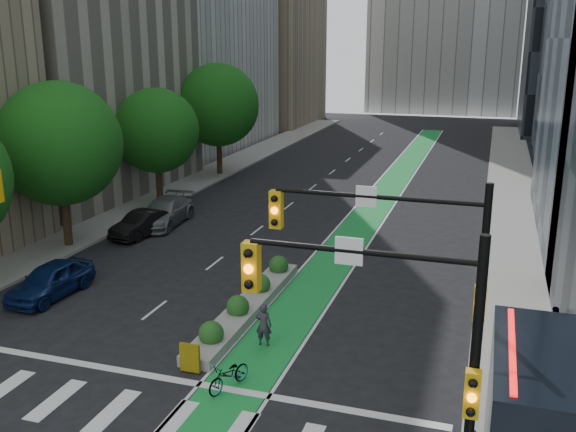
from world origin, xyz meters
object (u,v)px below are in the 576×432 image
Objects in this scene: pedestrian_far at (554,329)px; parked_car_left_mid at (142,224)px; bicycle at (229,375)px; cyclist at (264,325)px; parked_car_left_far at (164,212)px; median_planter at (248,303)px; parked_car_left_near at (51,280)px.

parked_car_left_mid is at bearing -32.76° from pedestrian_far.
bicycle is 1.09× the size of cyclist.
parked_car_left_far is 3.26× the size of pedestrian_far.
parked_car_left_mid is 22.65m from pedestrian_far.
pedestrian_far is (11.55, -0.15, 0.61)m from median_planter.
parked_car_left_far is (-11.07, 13.08, -0.03)m from cyclist.
cyclist is at bearing -57.75° from median_planter.
median_planter is 5.78× the size of bicycle.
median_planter is 3.12m from cyclist.
parked_car_left_mid is 2.43m from parked_car_left_far.
pedestrian_far is at bearing 49.56° from bicycle.
parked_car_left_far is at bearing -38.40° from pedestrian_far.
bicycle is at bearing -74.28° from median_planter.
parked_car_left_far is at bearing 144.37° from bicycle.
cyclist is 15.47m from parked_car_left_mid.
pedestrian_far reaches higher than parked_car_left_near.
cyclist is (0.03, 3.14, 0.35)m from bicycle.
bicycle is at bearing -43.01° from parked_car_left_mid.
pedestrian_far is (20.21, 0.92, 0.23)m from parked_car_left_near.
median_planter is at bearing 9.89° from parked_car_left_near.
parked_car_left_near is at bearing -8.94° from pedestrian_far.
parked_car_left_mid is 0.78× the size of parked_car_left_far.
median_planter is 2.44× the size of parked_car_left_mid.
bicycle is at bearing -21.69° from parked_car_left_near.
parked_car_left_near is at bearing -76.36° from parked_car_left_mid.
parked_car_left_far reaches higher than bicycle.
cyclist is at bearing 109.59° from bicycle.
cyclist is at bearing -5.70° from parked_car_left_near.
cyclist is at bearing -35.58° from parked_car_left_mid.
median_planter is 8.73m from parked_car_left_near.
cyclist is at bearing -54.72° from parked_car_left_far.
parked_car_left_mid is (-9.56, 8.04, 0.32)m from median_planter.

